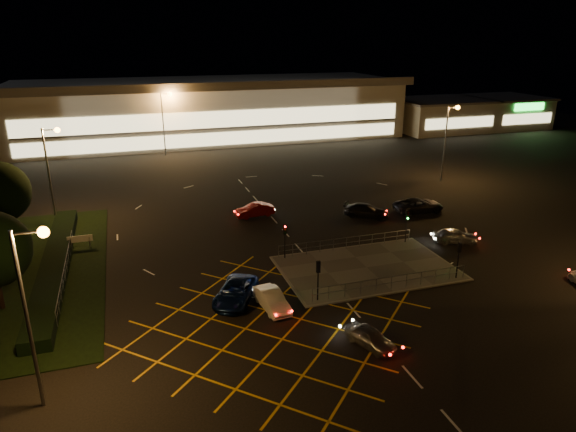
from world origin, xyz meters
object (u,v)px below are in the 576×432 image
object	(u,v)px
signal_nw	(285,234)
car_near_silver	(370,337)
car_circ_red	(254,210)
car_left_blue	(236,292)
car_queue_white	(272,300)
signal_sw	(318,273)
car_right_silver	(455,236)
car_east_grey	(418,205)
signal_se	(459,252)
car_far_dkgrey	(366,211)
signal_ne	(407,220)

from	to	relation	value
signal_nw	car_near_silver	size ratio (longest dim) A/B	0.87
car_circ_red	car_left_blue	bearing A→B (deg)	-26.03
car_near_silver	car_queue_white	world-z (taller)	car_queue_white
signal_sw	car_right_silver	world-z (taller)	signal_sw
car_queue_white	car_east_grey	xyz separation A→B (m)	(21.55, 15.50, 0.10)
signal_se	car_far_dkgrey	xyz separation A→B (m)	(-0.20, 15.91, -1.66)
signal_sw	signal_ne	distance (m)	14.41
signal_sw	car_queue_white	xyz separation A→B (m)	(-3.50, 0.09, -1.69)
signal_ne	car_east_grey	world-z (taller)	signal_ne
signal_sw	car_far_dkgrey	distance (m)	19.88
signal_se	signal_nw	bearing A→B (deg)	-33.65
signal_ne	car_right_silver	distance (m)	5.01
car_queue_white	signal_ne	bearing A→B (deg)	20.12
car_queue_white	car_right_silver	xyz separation A→B (m)	(20.03, 6.52, 0.02)
signal_se	car_left_blue	distance (m)	17.93
signal_se	car_near_silver	bearing A→B (deg)	30.38
car_far_dkgrey	car_right_silver	xyz separation A→B (m)	(4.73, -9.30, -0.00)
signal_ne	car_circ_red	distance (m)	16.72
signal_se	car_east_grey	size ratio (longest dim) A/B	0.56
signal_ne	car_circ_red	world-z (taller)	signal_ne
car_right_silver	car_circ_red	world-z (taller)	car_circ_red
car_east_grey	car_far_dkgrey	bearing A→B (deg)	86.80
signal_sw	car_queue_white	distance (m)	3.89
signal_ne	car_near_silver	size ratio (longest dim) A/B	0.87
signal_nw	signal_se	bearing A→B (deg)	-33.65
signal_nw	car_near_silver	xyz separation A→B (m)	(1.09, -14.38, -1.75)
car_right_silver	signal_se	bearing A→B (deg)	164.95
car_right_silver	car_circ_red	bearing A→B (deg)	70.17
car_far_dkgrey	car_east_grey	bearing A→B (deg)	-57.57
car_left_blue	car_east_grey	bearing A→B (deg)	58.63
signal_ne	car_circ_red	size ratio (longest dim) A/B	0.73
car_circ_red	signal_ne	bearing A→B (deg)	37.35
car_near_silver	car_queue_white	bearing A→B (deg)	103.71
car_left_blue	car_right_silver	xyz separation A→B (m)	(22.27, 4.63, -0.03)
signal_se	signal_nw	xyz separation A→B (m)	(-12.00, 7.99, 0.00)
signal_nw	signal_ne	world-z (taller)	same
car_right_silver	car_left_blue	bearing A→B (deg)	121.09
signal_nw	car_east_grey	size ratio (longest dim) A/B	0.56
car_far_dkgrey	car_right_silver	bearing A→B (deg)	-117.71
car_queue_white	car_right_silver	world-z (taller)	car_right_silver
signal_ne	car_queue_white	xyz separation A→B (m)	(-15.50, -7.90, -1.69)
car_left_blue	car_far_dkgrey	world-z (taller)	car_left_blue
signal_ne	car_queue_white	world-z (taller)	signal_ne
signal_sw	car_left_blue	xyz separation A→B (m)	(-5.74, 1.98, -1.64)
signal_ne	car_right_silver	world-z (taller)	signal_ne
car_queue_white	car_circ_red	xyz separation A→B (m)	(3.81, 19.73, 0.03)
signal_nw	car_right_silver	distance (m)	16.67
car_far_dkgrey	car_east_grey	distance (m)	6.26
signal_sw	signal_ne	bearing A→B (deg)	-146.35
signal_se	car_right_silver	xyz separation A→B (m)	(4.53, 6.61, -1.66)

